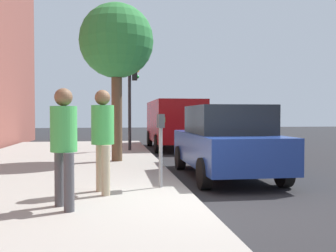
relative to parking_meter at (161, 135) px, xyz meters
name	(u,v)px	position (x,y,z in m)	size (l,w,h in m)	color
ground_plane	(198,207)	(-1.05, -0.49, -1.17)	(80.00, 80.00, 0.00)	#232326
sidewalk_slab	(9,210)	(-1.05, 2.51, -1.09)	(28.00, 6.00, 0.15)	gray
parking_meter	(161,135)	(0.00, 0.00, 0.00)	(0.36, 0.12, 1.41)	gray
pedestrian_at_meter	(103,132)	(-0.39, 1.09, 0.08)	(0.53, 0.40, 1.84)	tan
pedestrian_bystander	(64,138)	(-1.41, 1.63, 0.04)	(0.49, 0.39, 1.79)	#47474C
parked_sedan_near	(225,141)	(1.76, -1.84, -0.27)	(4.41, 1.99, 1.77)	navy
parked_van_far	(174,121)	(9.56, -1.84, 0.09)	(5.21, 2.14, 2.18)	maroon
street_tree	(117,43)	(4.28, 0.79, 2.56)	(2.24, 2.24, 4.75)	brown
traffic_signal	(132,89)	(7.66, 0.14, 1.41)	(0.24, 0.44, 3.60)	black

